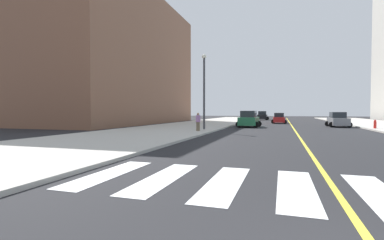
# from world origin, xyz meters

# --- Properties ---
(sidewalk_kerb_west) EXTENTS (10.00, 120.00, 0.15)m
(sidewalk_kerb_west) POSITION_xyz_m (-12.20, 20.00, 0.07)
(sidewalk_kerb_west) COLOR #B2ADA3
(sidewalk_kerb_west) RESTS_ON ground
(crosswalk_paint) EXTENTS (13.50, 4.00, 0.01)m
(crosswalk_paint) POSITION_xyz_m (0.00, 4.00, 0.01)
(crosswalk_paint) COLOR silver
(crosswalk_paint) RESTS_ON ground
(lane_divider_paint) EXTENTS (0.16, 80.00, 0.01)m
(lane_divider_paint) POSITION_xyz_m (0.00, 40.00, 0.01)
(lane_divider_paint) COLOR yellow
(lane_divider_paint) RESTS_ON ground
(low_rise_brick_west) EXTENTS (16.00, 32.00, 19.63)m
(low_rise_brick_west) POSITION_xyz_m (-27.25, 35.91, 9.82)
(low_rise_brick_west) COLOR brown
(low_rise_brick_west) RESTS_ON ground
(car_red_nearest) EXTENTS (2.40, 3.76, 1.66)m
(car_red_nearest) POSITION_xyz_m (-1.70, 42.49, 0.77)
(car_red_nearest) COLOR red
(car_red_nearest) RESTS_ON ground
(car_green_second) EXTENTS (2.84, 4.46, 1.97)m
(car_green_second) POSITION_xyz_m (-5.06, 31.01, 0.92)
(car_green_second) COLOR #236B42
(car_green_second) RESTS_ON ground
(car_black_third) EXTENTS (2.69, 4.31, 1.92)m
(car_black_third) POSITION_xyz_m (-5.30, 59.65, 0.90)
(car_black_third) COLOR black
(car_black_third) RESTS_ON ground
(car_gray_fourth) EXTENTS (2.62, 4.11, 1.81)m
(car_gray_fourth) POSITION_xyz_m (5.27, 34.57, 0.85)
(car_gray_fourth) COLOR slate
(car_gray_fourth) RESTS_ON ground
(pedestrian_walking_west) EXTENTS (0.40, 0.40, 1.62)m
(pedestrian_walking_west) POSITION_xyz_m (-8.43, 20.75, 1.04)
(pedestrian_walking_west) COLOR brown
(pedestrian_walking_west) RESTS_ON sidewalk_kerb_west
(fire_hydrant) EXTENTS (0.26, 0.26, 0.89)m
(fire_hydrant) POSITION_xyz_m (7.90, 29.80, 0.58)
(fire_hydrant) COLOR red
(fire_hydrant) RESTS_ON sidewalk_kerb_east
(street_lamp) EXTENTS (0.44, 0.44, 7.30)m
(street_lamp) POSITION_xyz_m (-8.49, 23.02, 4.47)
(street_lamp) COLOR #38383D
(street_lamp) RESTS_ON sidewalk_kerb_west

